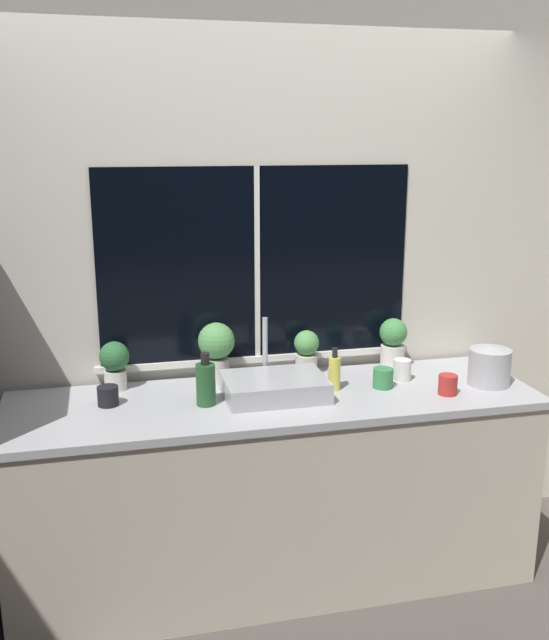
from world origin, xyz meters
name	(u,v)px	position (x,y,z in m)	size (l,w,h in m)	color
ground_plane	(293,620)	(0.00, 0.00, 0.00)	(14.00, 14.00, 0.00)	#4C4742
wall_back	(255,279)	(0.00, 0.73, 1.35)	(8.00, 0.09, 2.70)	beige
counter	(275,489)	(0.00, 0.33, 0.45)	(2.35, 0.69, 0.90)	beige
sink	(274,386)	(0.00, 0.34, 0.95)	(0.45, 0.38, 0.31)	#ADADB2
potted_plant_far_left	(115,363)	(-0.68, 0.59, 1.03)	(0.13, 0.13, 0.22)	silver
potted_plant_center_left	(216,347)	(-0.22, 0.59, 1.06)	(0.17, 0.17, 0.28)	silver
potted_plant_center_right	(306,351)	(0.22, 0.59, 1.02)	(0.12, 0.12, 0.22)	silver
potted_plant_far_right	(393,342)	(0.66, 0.59, 1.03)	(0.14, 0.14, 0.25)	silver
soap_bottle	(334,373)	(0.28, 0.35, 0.98)	(0.05, 0.05, 0.20)	#DBD14C
bottle_tall	(206,383)	(-0.31, 0.30, 1.00)	(0.08, 0.08, 0.23)	#235128
mug_white	(402,370)	(0.63, 0.41, 0.95)	(0.08, 0.08, 0.10)	white
mug_black	(108,396)	(-0.72, 0.39, 0.94)	(0.09, 0.09, 0.08)	black
mug_red	(448,385)	(0.76, 0.18, 0.94)	(0.08, 0.08, 0.09)	#B72D28
mug_green	(383,378)	(0.51, 0.33, 0.94)	(0.09, 0.09, 0.09)	#38844C
kettle	(489,366)	(1.00, 0.26, 0.99)	(0.19, 0.19, 0.19)	#B2B2B7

